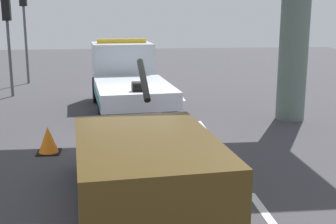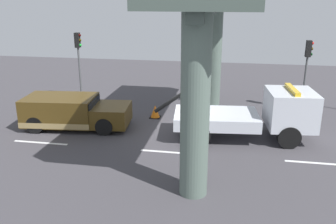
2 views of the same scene
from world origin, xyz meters
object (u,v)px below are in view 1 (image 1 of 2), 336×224
object	(u,v)px
tow_truck_white	(126,76)
towed_van_green	(141,173)
traffic_light_mid	(24,14)
traffic_cone_orange	(48,141)
traffic_light_far	(8,25)

from	to	relation	value
tow_truck_white	towed_van_green	distance (m)	9.12
traffic_light_mid	traffic_cone_orange	distance (m)	12.31
traffic_cone_orange	traffic_light_mid	bearing A→B (deg)	12.94
towed_van_green	traffic_light_far	size ratio (longest dim) A/B	1.33
towed_van_green	tow_truck_white	bearing A→B (deg)	0.53
traffic_light_far	traffic_cone_orange	world-z (taller)	traffic_light_far
traffic_light_far	traffic_light_mid	distance (m)	3.52
towed_van_green	traffic_light_far	xyz separation A→B (m)	(11.92, 4.86, 2.17)
tow_truck_white	traffic_light_mid	distance (m)	8.20
tow_truck_white	traffic_light_far	distance (m)	5.81
tow_truck_white	traffic_cone_orange	bearing A→B (deg)	158.41
towed_van_green	traffic_cone_orange	world-z (taller)	towed_van_green
tow_truck_white	traffic_light_far	bearing A→B (deg)	59.49
tow_truck_white	traffic_light_mid	world-z (taller)	traffic_light_mid
traffic_light_far	traffic_cone_orange	distance (m)	8.94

